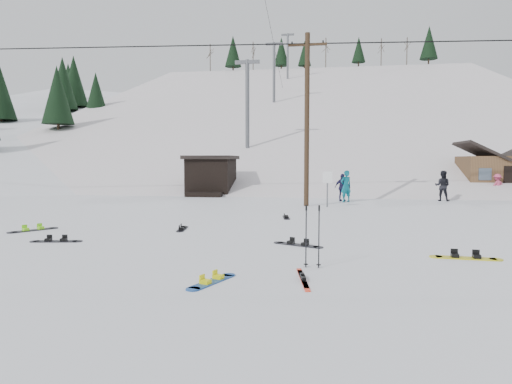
# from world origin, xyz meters

# --- Properties ---
(ground) EXTENTS (200.00, 200.00, 0.00)m
(ground) POSITION_xyz_m (0.00, 0.00, 0.00)
(ground) COLOR silver
(ground) RESTS_ON ground
(ski_slope) EXTENTS (60.00, 85.24, 65.97)m
(ski_slope) POSITION_xyz_m (0.00, 55.00, -12.00)
(ski_slope) COLOR silver
(ski_slope) RESTS_ON ground
(ridge_left) EXTENTS (47.54, 95.03, 58.38)m
(ridge_left) POSITION_xyz_m (-36.00, 48.00, -11.00)
(ridge_left) COLOR silver
(ridge_left) RESTS_ON ground
(treeline_left) EXTENTS (20.00, 64.00, 10.00)m
(treeline_left) POSITION_xyz_m (-34.00, 40.00, 0.00)
(treeline_left) COLOR black
(treeline_left) RESTS_ON ground
(treeline_crest) EXTENTS (50.00, 6.00, 10.00)m
(treeline_crest) POSITION_xyz_m (0.00, 86.00, 0.00)
(treeline_crest) COLOR black
(treeline_crest) RESTS_ON ski_slope
(utility_pole) EXTENTS (2.00, 0.26, 9.00)m
(utility_pole) POSITION_xyz_m (2.00, 14.00, 4.68)
(utility_pole) COLOR #3A2819
(utility_pole) RESTS_ON ground
(trail_sign) EXTENTS (0.50, 0.09, 1.85)m
(trail_sign) POSITION_xyz_m (3.10, 13.58, 1.27)
(trail_sign) COLOR #595B60
(trail_sign) RESTS_ON ground
(lift_hut) EXTENTS (3.40, 4.10, 2.75)m
(lift_hut) POSITION_xyz_m (-5.00, 20.94, 1.36)
(lift_hut) COLOR black
(lift_hut) RESTS_ON ground
(lift_tower_near) EXTENTS (2.20, 0.36, 8.00)m
(lift_tower_near) POSITION_xyz_m (-4.00, 30.00, 7.86)
(lift_tower_near) COLOR #595B60
(lift_tower_near) RESTS_ON ski_slope
(lift_tower_mid) EXTENTS (2.20, 0.36, 8.00)m
(lift_tower_mid) POSITION_xyz_m (-4.00, 50.00, 14.36)
(lift_tower_mid) COLOR #595B60
(lift_tower_mid) RESTS_ON ski_slope
(lift_tower_far) EXTENTS (2.20, 0.36, 8.00)m
(lift_tower_far) POSITION_xyz_m (-4.00, 70.00, 20.86)
(lift_tower_far) COLOR #595B60
(lift_tower_far) RESTS_ON ski_slope
(cabin) EXTENTS (5.39, 4.40, 3.77)m
(cabin) POSITION_xyz_m (15.00, 24.00, 1.48)
(cabin) COLOR brown
(cabin) RESTS_ON ground
(hero_snowboard) EXTENTS (0.71, 1.41, 0.10)m
(hero_snowboard) POSITION_xyz_m (0.87, -1.51, 0.03)
(hero_snowboard) COLOR #164594
(hero_snowboard) RESTS_ON ground
(hero_skis) EXTENTS (0.38, 1.75, 0.09)m
(hero_skis) POSITION_xyz_m (2.64, -1.02, 0.03)
(hero_skis) COLOR red
(hero_skis) RESTS_ON ground
(ski_poles) EXTENTS (0.39, 0.10, 1.42)m
(ski_poles) POSITION_xyz_m (2.79, 0.07, 0.73)
(ski_poles) COLOR black
(ski_poles) RESTS_ON ground
(board_scatter_a) EXTENTS (1.53, 0.51, 0.11)m
(board_scatter_a) POSITION_xyz_m (-4.86, 2.16, 0.03)
(board_scatter_a) COLOR black
(board_scatter_a) RESTS_ON ground
(board_scatter_b) EXTENTS (0.40, 1.32, 0.09)m
(board_scatter_b) POSITION_xyz_m (-1.91, 5.08, 0.02)
(board_scatter_b) COLOR black
(board_scatter_b) RESTS_ON ground
(board_scatter_c) EXTENTS (1.09, 1.46, 0.12)m
(board_scatter_c) POSITION_xyz_m (-6.91, 4.01, 0.03)
(board_scatter_c) COLOR black
(board_scatter_c) RESTS_ON ground
(board_scatter_d) EXTENTS (1.45, 0.84, 0.11)m
(board_scatter_d) POSITION_xyz_m (2.30, 2.71, 0.03)
(board_scatter_d) COLOR black
(board_scatter_d) RESTS_ON ground
(board_scatter_e) EXTENTS (1.69, 0.43, 0.12)m
(board_scatter_e) POSITION_xyz_m (6.50, 1.59, 0.03)
(board_scatter_e) COLOR yellow
(board_scatter_e) RESTS_ON ground
(board_scatter_f) EXTENTS (0.42, 1.32, 0.09)m
(board_scatter_f) POSITION_xyz_m (1.40, 8.87, 0.02)
(board_scatter_f) COLOR black
(board_scatter_f) RESTS_ON ground
(skier_teal) EXTENTS (0.80, 0.71, 1.83)m
(skier_teal) POSITION_xyz_m (4.16, 16.78, 0.92)
(skier_teal) COLOR #0D788A
(skier_teal) RESTS_ON ground
(skier_dark) EXTENTS (1.06, 0.95, 1.81)m
(skier_dark) POSITION_xyz_m (9.86, 18.26, 0.90)
(skier_dark) COLOR black
(skier_dark) RESTS_ON ground
(skier_pink) EXTENTS (1.14, 0.93, 1.53)m
(skier_pink) POSITION_xyz_m (14.08, 21.67, 0.77)
(skier_pink) COLOR #BD4266
(skier_pink) RESTS_ON ground
(skier_navy) EXTENTS (1.04, 0.73, 1.63)m
(skier_navy) POSITION_xyz_m (3.97, 17.02, 0.82)
(skier_navy) COLOR #1C193E
(skier_navy) RESTS_ON ground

